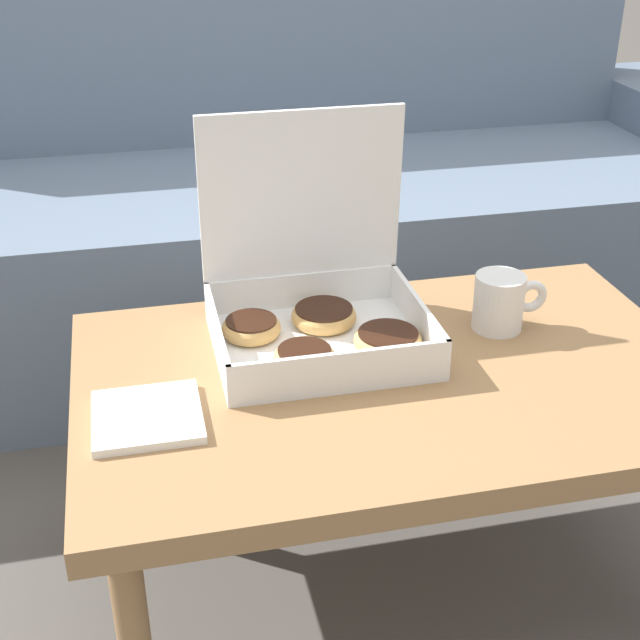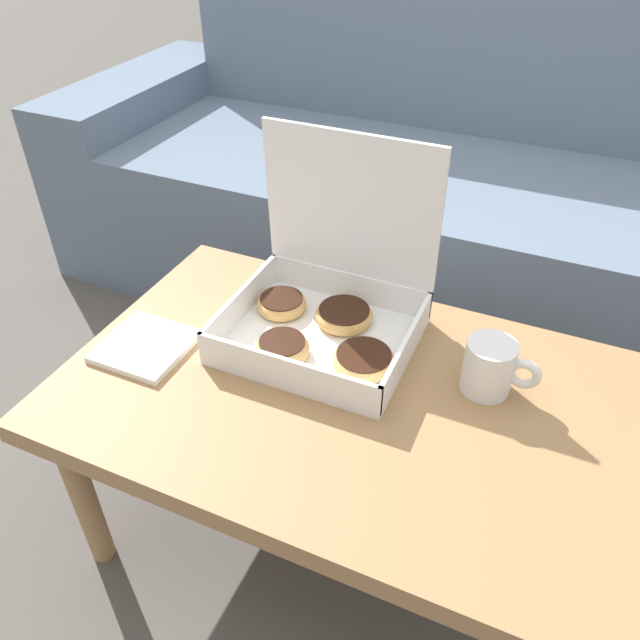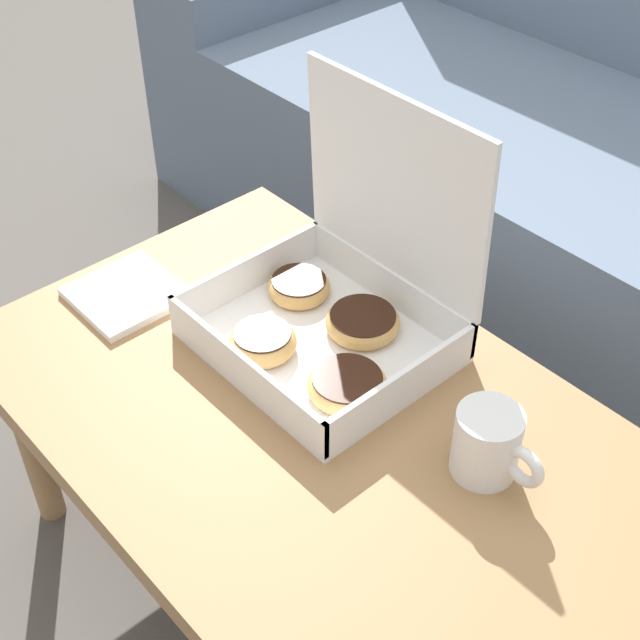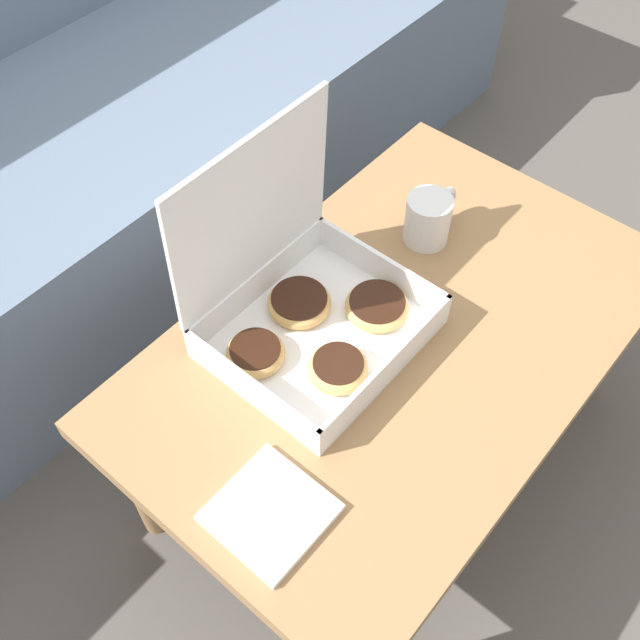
% 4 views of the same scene
% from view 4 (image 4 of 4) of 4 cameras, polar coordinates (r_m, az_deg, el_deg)
% --- Properties ---
extents(ground_plane, '(12.00, 12.00, 0.00)m').
position_cam_4_polar(ground_plane, '(1.63, 0.40, -6.61)').
color(ground_plane, '#514C47').
extents(couch, '(2.41, 0.81, 0.93)m').
position_cam_4_polar(couch, '(1.85, -19.60, 13.02)').
color(couch, slate).
rests_on(couch, ground_plane).
extents(coffee_table, '(0.95, 0.60, 0.41)m').
position_cam_4_polar(coffee_table, '(1.28, 5.88, -2.19)').
color(coffee_table, '#997047').
rests_on(coffee_table, ground_plane).
extents(pastry_box, '(0.33, 0.28, 0.35)m').
position_cam_4_polar(pastry_box, '(1.20, -0.94, 0.95)').
color(pastry_box, white).
rests_on(pastry_box, coffee_table).
extents(coffee_mug, '(0.12, 0.08, 0.09)m').
position_cam_4_polar(coffee_mug, '(1.36, 8.30, 7.67)').
color(coffee_mug, white).
rests_on(coffee_mug, coffee_table).
extents(napkin_stack, '(0.15, 0.15, 0.01)m').
position_cam_4_polar(napkin_stack, '(1.08, -3.82, -14.43)').
color(napkin_stack, white).
rests_on(napkin_stack, coffee_table).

